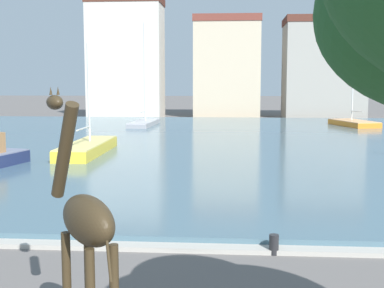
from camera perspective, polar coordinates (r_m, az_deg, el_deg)
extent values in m
cube|color=#476675|center=(36.14, 3.55, 0.23)|extent=(78.94, 45.46, 0.27)
cube|color=#ADA89E|center=(13.59, 2.02, -11.17)|extent=(78.94, 0.50, 0.12)
cylinder|color=#382B19|center=(8.95, -11.00, -14.88)|extent=(0.14, 0.14, 1.93)
ellipsoid|color=#382B19|center=(8.07, -11.11, -8.02)|extent=(1.35, 1.52, 0.74)
cylinder|color=#382B19|center=(8.75, -13.53, -0.78)|extent=(0.78, 0.93, 1.65)
ellipsoid|color=#382B19|center=(9.07, -14.54, 4.35)|extent=(0.47, 0.51, 0.25)
cone|color=#382B19|center=(9.05, -14.94, 5.56)|extent=(0.05, 0.05, 0.14)
cone|color=#382B19|center=(9.09, -14.21, 5.58)|extent=(0.05, 0.05, 0.14)
cylinder|color=#382B19|center=(7.53, -9.00, -11.50)|extent=(0.16, 0.19, 0.78)
cube|color=gold|center=(29.80, -11.17, -0.73)|extent=(1.91, 7.38, 0.83)
ellipsoid|color=gold|center=(33.17, -9.65, 0.05)|extent=(1.65, 2.60, 0.79)
cube|color=#DFCD77|center=(29.75, -11.19, 0.12)|extent=(1.87, 7.23, 0.06)
cylinder|color=silver|center=(30.10, -11.04, 5.39)|extent=(0.12, 0.12, 5.50)
cylinder|color=silver|center=(28.96, -11.59, 1.66)|extent=(0.12, 2.58, 0.08)
cube|color=#939399|center=(48.07, -5.18, 2.05)|extent=(1.99, 6.79, 0.62)
ellipsoid|color=#939399|center=(51.20, -4.47, 2.34)|extent=(1.66, 2.41, 0.59)
cube|color=#B1B1B5|center=(48.05, -5.19, 2.45)|extent=(1.95, 6.66, 0.06)
cylinder|color=silver|center=(48.41, -5.12, 7.68)|extent=(0.12, 0.12, 8.82)
cylinder|color=silver|center=(47.33, -5.36, 3.44)|extent=(0.16, 2.36, 0.08)
cube|color=orange|center=(49.48, 16.99, 1.96)|extent=(3.76, 5.84, 0.70)
ellipsoid|color=orange|center=(51.73, 15.58, 2.21)|extent=(2.52, 2.41, 0.67)
cube|color=#E2A56E|center=(49.46, 17.00, 2.40)|extent=(3.69, 5.73, 0.06)
cylinder|color=silver|center=(49.68, 16.91, 6.53)|extent=(0.12, 0.12, 7.17)
cylinder|color=silver|center=(48.93, 17.35, 3.37)|extent=(0.63, 1.83, 0.08)
cylinder|color=#232326|center=(13.42, 8.79, -10.63)|extent=(0.24, 0.24, 0.50)
cube|color=beige|center=(62.20, -7.08, 8.74)|extent=(8.33, 5.12, 12.88)
cube|color=#51281E|center=(62.82, -7.18, 14.99)|extent=(8.50, 5.23, 0.80)
cube|color=#C6B293|center=(63.51, 3.79, 7.84)|extent=(7.57, 7.48, 10.88)
cube|color=brown|center=(63.89, 3.84, 13.08)|extent=(7.72, 7.63, 0.80)
cube|color=gray|center=(63.66, 13.89, 7.57)|extent=(8.90, 6.61, 10.69)
cube|color=#51281E|center=(64.01, 14.04, 12.71)|extent=(9.08, 6.74, 0.80)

